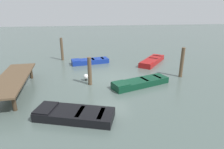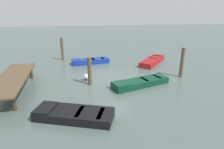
# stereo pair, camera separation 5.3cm
# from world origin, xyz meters

# --- Properties ---
(ground_plane) EXTENTS (80.00, 80.00, 0.00)m
(ground_plane) POSITION_xyz_m (0.00, 0.00, 0.00)
(ground_plane) COLOR #4C5B56
(dock_segment) EXTENTS (5.96, 2.06, 0.95)m
(dock_segment) POSITION_xyz_m (-1.39, 6.14, 0.84)
(dock_segment) COLOR brown
(dock_segment) RESTS_ON ground_plane
(rowboat_blue) EXTENTS (1.62, 3.42, 0.46)m
(rowboat_blue) POSITION_xyz_m (4.25, 1.43, 0.22)
(rowboat_blue) COLOR navy
(rowboat_blue) RESTS_ON ground_plane
(rowboat_red) EXTENTS (3.79, 3.28, 0.46)m
(rowboat_red) POSITION_xyz_m (3.55, -4.17, 0.22)
(rowboat_red) COLOR maroon
(rowboat_red) RESTS_ON ground_plane
(rowboat_black) EXTENTS (2.35, 3.83, 0.46)m
(rowboat_black) POSITION_xyz_m (-4.83, 2.45, 0.22)
(rowboat_black) COLOR black
(rowboat_black) RESTS_ON ground_plane
(rowboat_dark_green) EXTENTS (2.32, 4.01, 0.46)m
(rowboat_dark_green) POSITION_xyz_m (-1.43, -1.66, 0.22)
(rowboat_dark_green) COLOR #0C3823
(rowboat_dark_green) RESTS_ON ground_plane
(mooring_piling_far_left) EXTENTS (0.25, 0.25, 1.86)m
(mooring_piling_far_left) POSITION_xyz_m (-0.80, 1.58, 0.93)
(mooring_piling_far_left) COLOR brown
(mooring_piling_far_left) RESTS_ON ground_plane
(mooring_piling_far_right) EXTENTS (0.24, 0.24, 2.13)m
(mooring_piling_far_right) POSITION_xyz_m (5.78, 4.00, 1.07)
(mooring_piling_far_right) COLOR brown
(mooring_piling_far_right) RESTS_ON ground_plane
(mooring_piling_near_right) EXTENTS (0.25, 0.25, 2.18)m
(mooring_piling_near_right) POSITION_xyz_m (-0.20, -5.06, 1.09)
(mooring_piling_near_right) COLOR brown
(mooring_piling_near_right) RESTS_ON ground_plane
(marker_buoy) EXTENTS (0.36, 0.36, 0.48)m
(marker_buoy) POSITION_xyz_m (-0.04, 1.83, 0.29)
(marker_buoy) COLOR #262626
(marker_buoy) RESTS_ON ground_plane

